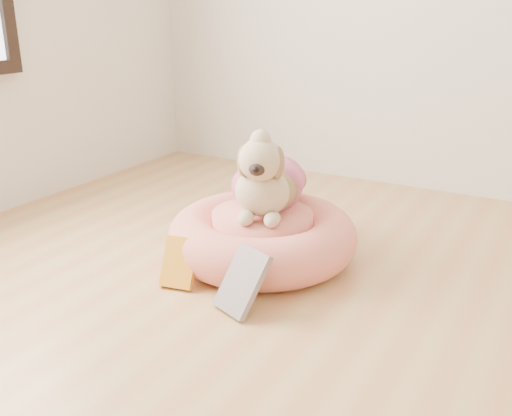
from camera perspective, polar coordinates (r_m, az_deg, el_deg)
The scene contains 4 objects.
pet_bed at distance 2.21m, azimuth 0.64°, elevation -2.82°, with size 0.73×0.73×0.19m.
dog at distance 2.14m, azimuth 1.08°, elevation 4.13°, with size 0.33×0.47×0.35m, color olive, non-canonical shape.
book_yellow at distance 2.02m, azimuth -7.65°, elevation -5.44°, with size 0.12×0.02×0.18m, color yellow.
book_white at distance 1.84m, azimuth -1.37°, elevation -7.34°, with size 0.14×0.02×0.22m, color white.
Camera 1 is at (0.33, -0.75, 0.94)m, focal length 40.00 mm.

